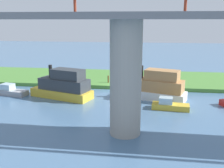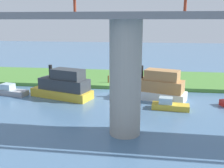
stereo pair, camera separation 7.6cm
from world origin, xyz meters
TOP-DOWN VIEW (x-y plane):
  - ground_plane at (0.00, 0.00)m, footprint 160.00×160.00m
  - grassy_bank at (0.00, -6.00)m, footprint 80.00×12.00m
  - bridge_pylon at (-2.23, 14.06)m, footprint 2.55×2.55m
  - bridge_span at (-2.23, 14.04)m, footprint 63.90×4.30m
  - person_on_bank at (-5.99, -2.60)m, footprint 0.43×0.43m
  - mooring_post at (1.61, -1.90)m, footprint 0.20×0.20m
  - motorboat_white at (6.20, 4.65)m, footprint 8.14×4.86m
  - riverboat_paddlewheel at (-4.97, 3.65)m, footprint 8.17×4.88m
  - pontoon_yellow at (13.27, 4.39)m, footprint 4.45×2.35m
  - motorboat_red at (-6.39, 7.34)m, footprint 4.02×1.79m

SIDE VIEW (x-z plane):
  - ground_plane at x=0.00m, z-range 0.00..0.00m
  - grassy_bank at x=0.00m, z-range 0.00..0.50m
  - motorboat_red at x=-6.39m, z-range -0.19..1.11m
  - pontoon_yellow at x=13.27m, z-range -0.20..1.21m
  - mooring_post at x=1.61m, z-range 0.50..1.52m
  - person_on_bank at x=-5.99m, z-range 0.51..1.90m
  - motorboat_white at x=6.20m, z-range -0.51..3.44m
  - riverboat_paddlewheel at x=-4.97m, z-range -0.51..3.45m
  - bridge_pylon at x=-2.23m, z-range 0.00..9.34m
  - bridge_span at x=-2.23m, z-range 8.21..11.46m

